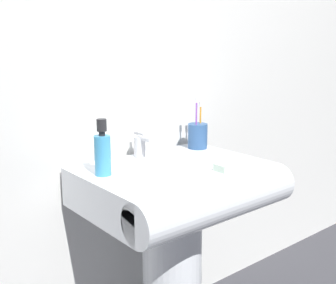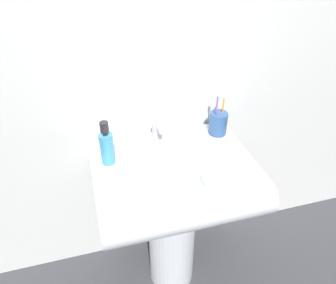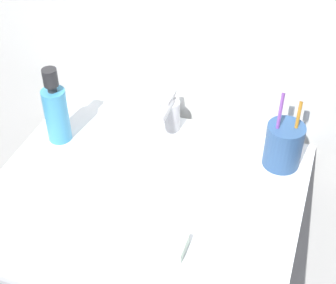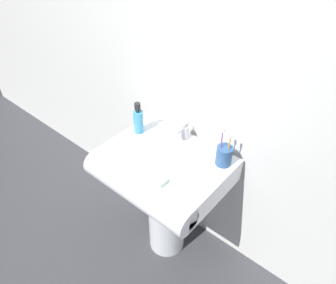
# 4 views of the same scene
# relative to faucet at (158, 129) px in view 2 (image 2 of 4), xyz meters

# --- Properties ---
(ground_plane) EXTENTS (6.00, 6.00, 0.00)m
(ground_plane) POSITION_rel_faucet_xyz_m (0.02, -0.16, -0.79)
(ground_plane) COLOR #38383D
(ground_plane) RESTS_ON ground
(wall_back) EXTENTS (5.00, 0.05, 2.40)m
(wall_back) POSITION_rel_faucet_xyz_m (0.02, 0.10, 0.41)
(wall_back) COLOR silver
(wall_back) RESTS_ON ground
(sink_pedestal) EXTENTS (0.22, 0.22, 0.61)m
(sink_pedestal) POSITION_rel_faucet_xyz_m (0.02, -0.16, -0.49)
(sink_pedestal) COLOR white
(sink_pedestal) RESTS_ON ground
(sink_basin) EXTENTS (0.63, 0.50, 0.13)m
(sink_basin) POSITION_rel_faucet_xyz_m (0.02, -0.21, -0.11)
(sink_basin) COLOR white
(sink_basin) RESTS_ON sink_pedestal
(faucet) EXTENTS (0.04, 0.10, 0.09)m
(faucet) POSITION_rel_faucet_xyz_m (0.00, 0.00, 0.00)
(faucet) COLOR #B7B7BC
(faucet) RESTS_ON sink_basin
(toothbrush_cup) EXTENTS (0.08, 0.08, 0.21)m
(toothbrush_cup) POSITION_rel_faucet_xyz_m (0.26, -0.03, 0.01)
(toothbrush_cup) COLOR #2D5184
(toothbrush_cup) RESTS_ON sink_basin
(soap_bottle) EXTENTS (0.05, 0.05, 0.18)m
(soap_bottle) POSITION_rel_faucet_xyz_m (-0.23, -0.11, 0.03)
(soap_bottle) COLOR #3F99CC
(soap_bottle) RESTS_ON sink_basin
(bar_soap) EXTENTS (0.06, 0.05, 0.02)m
(bar_soap) POSITION_rel_faucet_xyz_m (0.11, -0.32, -0.03)
(bar_soap) COLOR silver
(bar_soap) RESTS_ON sink_basin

